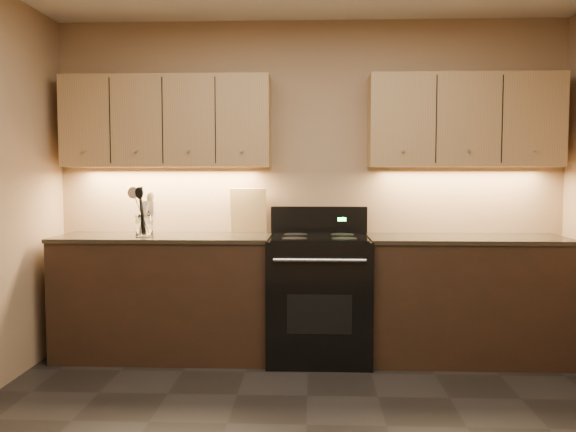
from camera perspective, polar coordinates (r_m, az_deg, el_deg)
The scene contains 13 objects.
wall_back at distance 4.87m, azimuth 1.97°, elevation 2.81°, with size 4.00×0.04×2.60m, color tan.
counter_left at distance 4.80m, azimuth -11.44°, elevation -7.32°, with size 1.62×0.62×0.93m.
counter_right at distance 4.80m, azimuth 16.28°, elevation -7.40°, with size 1.46×0.62×0.93m.
stove at distance 4.64m, azimuth 2.92°, elevation -7.46°, with size 0.76×0.68×1.14m.
upper_cab_left at distance 4.87m, azimuth -11.24°, elevation 8.63°, with size 1.60×0.30×0.70m, color tan.
upper_cab_right at distance 4.87m, azimuth 16.16°, elevation 8.54°, with size 1.44×0.30×0.70m, color tan.
outlet_plate at distance 5.05m, azimuth -12.96°, elevation 0.71°, with size 0.09×0.01×0.12m, color #B2B5BA.
utensil_crock at distance 4.70m, azimuth -13.29°, elevation -0.94°, with size 0.14×0.14×0.16m.
cutting_board at distance 4.86m, azimuth -3.71°, elevation 0.52°, with size 0.29×0.02×0.36m, color tan.
wooden_spoon at distance 4.70m, azimuth -13.65°, elevation 0.32°, with size 0.06×0.06×0.33m, color tan, non-canonical shape.
black_spoon at distance 4.72m, azimuth -13.34°, elevation 0.53°, with size 0.06×0.06×0.36m, color black, non-canonical shape.
black_turner at distance 4.67m, azimuth -13.25°, elevation 0.56°, with size 0.08×0.08×0.37m, color black, non-canonical shape.
steel_skimmer at distance 4.68m, azimuth -12.87°, elevation 0.54°, with size 0.09×0.09×0.36m, color silver, non-canonical shape.
Camera 1 is at (0.03, -2.87, 1.40)m, focal length 38.00 mm.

